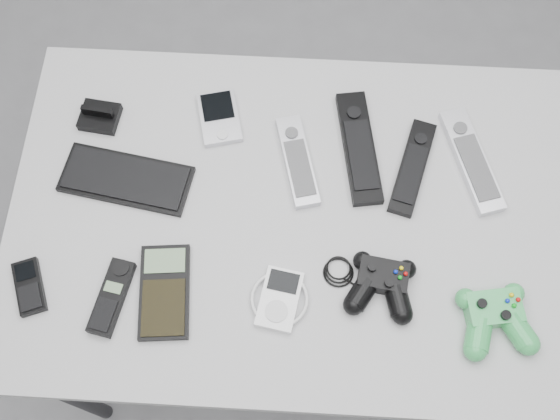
# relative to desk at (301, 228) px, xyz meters

# --- Properties ---
(floor) EXTENTS (3.50, 3.50, 0.00)m
(floor) POSITION_rel_desk_xyz_m (0.07, -0.05, -0.69)
(floor) COLOR slate
(floor) RESTS_ON ground
(desk) EXTENTS (1.13, 0.73, 0.76)m
(desk) POSITION_rel_desk_xyz_m (0.00, 0.00, 0.00)
(desk) COLOR #A2A2A4
(desk) RESTS_ON floor
(pda_keyboard) EXTENTS (0.27, 0.15, 0.02)m
(pda_keyboard) POSITION_rel_desk_xyz_m (-0.35, 0.06, 0.07)
(pda_keyboard) COLOR black
(pda_keyboard) RESTS_ON desk
(dock_bracket) EXTENTS (0.08, 0.08, 0.04)m
(dock_bracket) POSITION_rel_desk_xyz_m (-0.42, 0.19, 0.09)
(dock_bracket) COLOR black
(dock_bracket) RESTS_ON desk
(pda) EXTENTS (0.10, 0.14, 0.02)m
(pda) POSITION_rel_desk_xyz_m (-0.18, 0.20, 0.08)
(pda) COLOR #BABAC2
(pda) RESTS_ON desk
(remote_silver_a) EXTENTS (0.10, 0.20, 0.02)m
(remote_silver_a) POSITION_rel_desk_xyz_m (-0.01, 0.11, 0.08)
(remote_silver_a) COLOR #BABAC2
(remote_silver_a) RESTS_ON desk
(remote_black_a) EXTENTS (0.10, 0.21, 0.02)m
(remote_black_a) POSITION_rel_desk_xyz_m (0.21, 0.11, 0.08)
(remote_black_a) COLOR black
(remote_black_a) RESTS_ON desk
(remote_black_b) EXTENTS (0.10, 0.25, 0.02)m
(remote_black_b) POSITION_rel_desk_xyz_m (0.11, 0.15, 0.08)
(remote_black_b) COLOR black
(remote_black_b) RESTS_ON desk
(remote_silver_b) EXTENTS (0.12, 0.24, 0.02)m
(remote_silver_b) POSITION_rel_desk_xyz_m (0.33, 0.13, 0.08)
(remote_silver_b) COLOR silver
(remote_silver_b) RESTS_ON desk
(mobile_phone) EXTENTS (0.08, 0.11, 0.02)m
(mobile_phone) POSITION_rel_desk_xyz_m (-0.49, -0.17, 0.07)
(mobile_phone) COLOR black
(mobile_phone) RESTS_ON desk
(cordless_handset) EXTENTS (0.07, 0.15, 0.02)m
(cordless_handset) POSITION_rel_desk_xyz_m (-0.34, -0.18, 0.08)
(cordless_handset) COLOR black
(cordless_handset) RESTS_ON desk
(calculator) EXTENTS (0.11, 0.18, 0.02)m
(calculator) POSITION_rel_desk_xyz_m (-0.24, -0.17, 0.07)
(calculator) COLOR black
(calculator) RESTS_ON desk
(mp3_player) EXTENTS (0.12, 0.13, 0.02)m
(mp3_player) POSITION_rel_desk_xyz_m (-0.03, -0.17, 0.08)
(mp3_player) COLOR white
(mp3_player) RESTS_ON desk
(controller_black) EXTENTS (0.23, 0.16, 0.04)m
(controller_black) POSITION_rel_desk_xyz_m (0.15, -0.13, 0.09)
(controller_black) COLOR black
(controller_black) RESTS_ON desk
(controller_green) EXTENTS (0.16, 0.16, 0.05)m
(controller_green) POSITION_rel_desk_xyz_m (0.35, -0.19, 0.09)
(controller_green) COLOR #23833A
(controller_green) RESTS_ON desk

